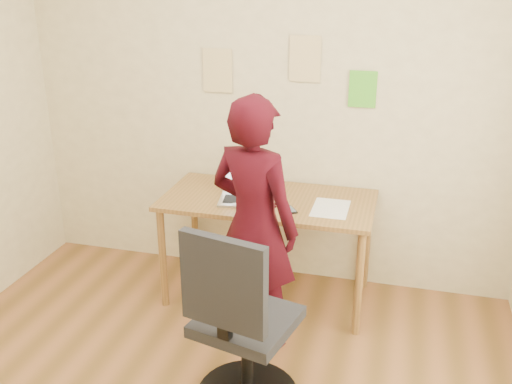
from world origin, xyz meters
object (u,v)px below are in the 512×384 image
(phone, at_px, (290,210))
(person, at_px, (254,226))
(desk, at_px, (268,210))
(laptop, at_px, (247,191))
(office_chair, at_px, (240,334))

(phone, distance_m, person, 0.38)
(desk, xyz_separation_m, person, (0.04, -0.52, 0.12))
(laptop, distance_m, person, 0.51)
(desk, bearing_deg, phone, -42.34)
(desk, xyz_separation_m, laptop, (-0.13, -0.04, 0.14))
(office_chair, bearing_deg, desk, 109.97)
(phone, bearing_deg, desk, 104.53)
(laptop, bearing_deg, phone, -31.56)
(office_chair, bearing_deg, phone, 100.26)
(person, bearing_deg, phone, -92.77)
(laptop, xyz_separation_m, person, (0.18, -0.48, -0.02))
(person, bearing_deg, office_chair, 116.92)
(laptop, relative_size, office_chair, 0.38)
(person, bearing_deg, desk, -66.87)
(desk, relative_size, office_chair, 1.34)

